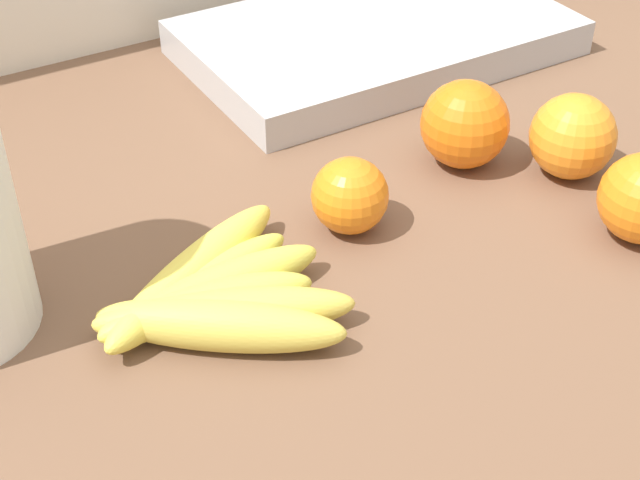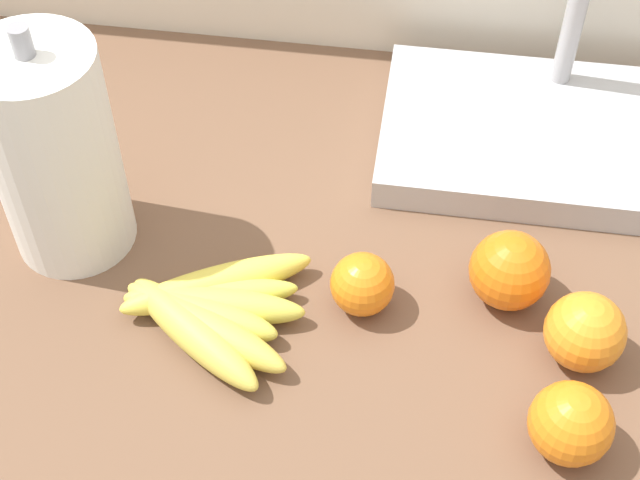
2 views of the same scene
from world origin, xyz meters
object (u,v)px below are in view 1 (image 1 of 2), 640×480
Objects in this scene: orange_right at (573,136)px; sink_basin at (375,34)px; orange_far_right at (465,124)px; banana_bunch at (211,300)px; orange_center at (350,196)px.

orange_right is 0.30m from sink_basin.
orange_far_right is 1.05× the size of orange_right.
banana_bunch is 0.48× the size of sink_basin.
sink_basin reaches higher than banana_bunch.
orange_far_right is 0.15m from orange_center.
orange_right is (0.22, -0.03, 0.01)m from orange_center.
banana_bunch is at bearing -163.45° from orange_center.
orange_center is 0.16× the size of sink_basin.
orange_right is at bearing -41.62° from orange_far_right.
orange_right is at bearing -87.00° from sink_basin.
orange_far_right is (0.30, 0.08, 0.02)m from banana_bunch.
sink_basin is at bearing 93.00° from orange_right.
sink_basin is at bearing 76.32° from orange_far_right.
banana_bunch is 0.37m from orange_right.
sink_basin is (0.20, 0.27, -0.01)m from orange_center.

